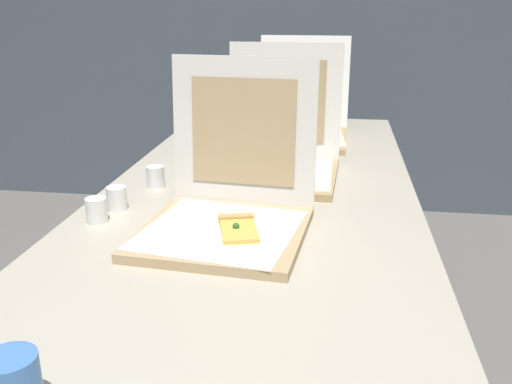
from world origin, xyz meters
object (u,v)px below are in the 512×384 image
Objects in this scene: pizza_box_front at (228,209)px; cup_white_mid at (156,177)px; table at (257,208)px; cup_white_near_left at (97,210)px; cup_white_far at (206,148)px; pizza_box_back at (299,125)px; cup_white_near_center at (117,198)px; pizza_box_middle at (277,158)px.

cup_white_mid is at bearing 137.84° from pizza_box_front.
cup_white_near_left is (-0.36, -0.27, 0.08)m from table.
pizza_box_back is at bearing 46.42° from cup_white_far.
table is at bearing -2.65° from cup_white_mid.
table is 35.29× the size of cup_white_mid.
cup_white_far is at bearing 123.26° from table.
cup_white_far and cup_white_near_left have the same top height.
pizza_box_back is (0.07, 0.68, 0.10)m from table.
table is 35.29× the size of cup_white_far.
cup_white_mid is 1.00× the size of cup_white_near_left.
cup_white_near_left and cup_white_near_center have the same top height.
pizza_box_middle is at bearing 86.89° from pizza_box_front.
pizza_box_back is (0.03, 0.49, -0.00)m from pizza_box_middle.
cup_white_mid is (-0.07, -0.34, 0.00)m from cup_white_far.
cup_white_near_left is at bearing -176.28° from pizza_box_front.
pizza_box_front is 1.02× the size of pizza_box_middle.
cup_white_near_center is at bearing -101.81° from cup_white_mid.
pizza_box_middle is 6.72× the size of cup_white_mid.
pizza_box_middle is at bearing -92.95° from pizza_box_back.
cup_white_far is 0.35m from cup_white_mid.
pizza_box_middle is at bearing -32.52° from cup_white_far.
table is 0.40m from cup_white_near_center.
cup_white_near_left is (-0.33, 0.01, -0.02)m from pizza_box_front.
pizza_box_back is at bearing 64.21° from cup_white_near_center.
table is at bearing -56.74° from cup_white_far.
cup_white_near_left is at bearing -101.43° from cup_white_mid.
cup_white_near_left is 1.00× the size of cup_white_near_center.
pizza_box_front reaches higher than pizza_box_back.
table is 0.69m from pizza_box_back.
table is 0.21m from pizza_box_middle.
pizza_box_back is at bearing 88.45° from pizza_box_middle.
cup_white_near_center is at bearing -151.88° from table.
pizza_box_front reaches higher than cup_white_near_left.
pizza_box_middle is 0.49m from pizza_box_back.
pizza_box_front is 0.96m from pizza_box_back.
cup_white_mid is at bearing -118.54° from pizza_box_back.
cup_white_near_center is at bearing 167.91° from pizza_box_front.
table is 0.46m from cup_white_near_left.
pizza_box_back reaches higher than cup_white_mid.
pizza_box_middle reaches higher than cup_white_mid.
cup_white_near_left reaches higher than table.
pizza_box_front is at bearing -72.27° from cup_white_far.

